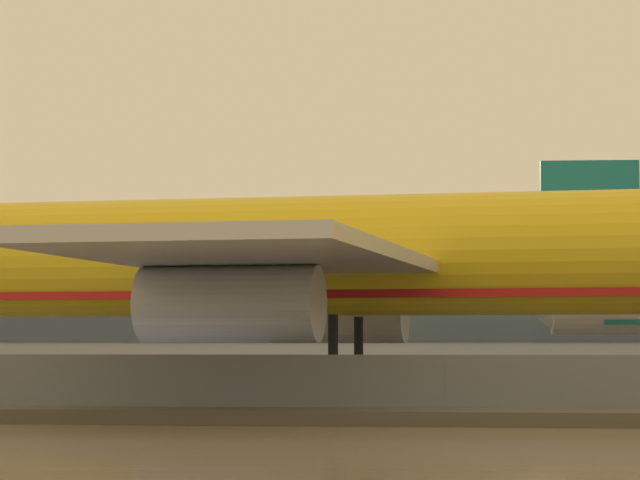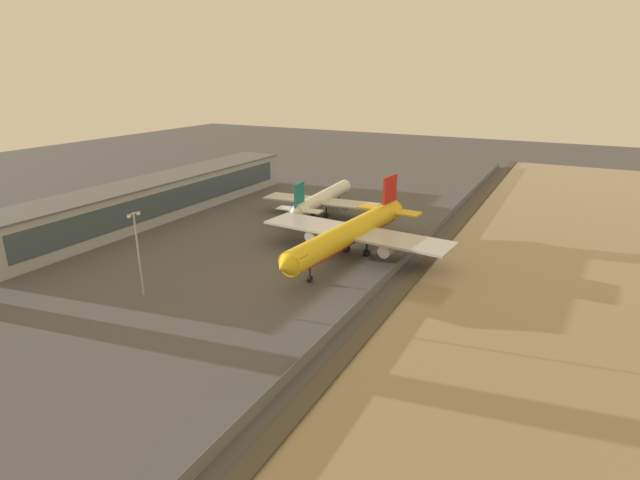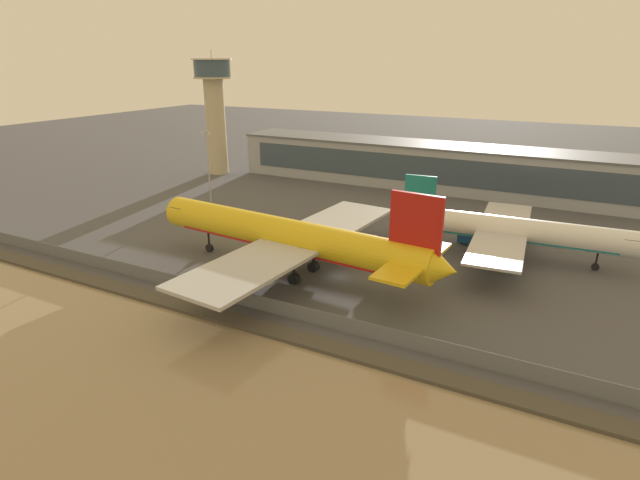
{
  "view_description": "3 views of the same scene",
  "coord_description": "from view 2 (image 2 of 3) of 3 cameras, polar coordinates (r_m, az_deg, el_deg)",
  "views": [
    {
      "loc": [
        2.77,
        -71.82,
        2.71
      ],
      "look_at": [
        -6.46,
        -2.19,
        7.57
      ],
      "focal_mm": 85.0,
      "sensor_mm": 36.0,
      "label": 1
    },
    {
      "loc": [
        -116.36,
        -49.7,
        44.38
      ],
      "look_at": [
        -8.38,
        6.2,
        3.33
      ],
      "focal_mm": 28.0,
      "sensor_mm": 36.0,
      "label": 2
    },
    {
      "loc": [
        32.4,
        -69.46,
        34.45
      ],
      "look_at": [
        -5.13,
        3.04,
        4.74
      ],
      "focal_mm": 28.0,
      "sensor_mm": 36.0,
      "label": 3
    }
  ],
  "objects": [
    {
      "name": "passenger_jet_white_teal",
      "position": [
        162.2,
        0.26,
        4.72
      ],
      "size": [
        45.15,
        38.44,
        13.96
      ],
      "color": "white",
      "rests_on": "ground"
    },
    {
      "name": "apron_light_mast_apron_west",
      "position": [
        107.68,
        -20.08,
        -1.0
      ],
      "size": [
        3.2,
        0.4,
        18.02
      ],
      "color": "#A8A8AD",
      "rests_on": "ground"
    },
    {
      "name": "terminal_building",
      "position": [
        168.71,
        -18.0,
        4.64
      ],
      "size": [
        118.34,
        15.92,
        12.31
      ],
      "color": "#9EA3AD",
      "rests_on": "ground"
    },
    {
      "name": "cargo_jet_yellow",
      "position": [
        124.18,
        3.64,
        0.89
      ],
      "size": [
        58.48,
        50.33,
        17.21
      ],
      "color": "yellow",
      "rests_on": "ground"
    },
    {
      "name": "ops_van",
      "position": [
        158.85,
        -2.24,
        2.9
      ],
      "size": [
        5.54,
        3.24,
        2.48
      ],
      "color": "#19519E",
      "rests_on": "ground"
    },
    {
      "name": "perimeter_fence",
      "position": [
        128.62,
        10.56,
        -1.31
      ],
      "size": [
        280.0,
        0.1,
        2.33
      ],
      "color": "slate",
      "rests_on": "ground"
    },
    {
      "name": "baggage_tug",
      "position": [
        145.51,
        1.43,
        1.22
      ],
      "size": [
        2.65,
        3.56,
        1.8
      ],
      "color": "red",
      "rests_on": "ground"
    },
    {
      "name": "ground_plane",
      "position": [
        134.09,
        4.0,
        -0.72
      ],
      "size": [
        500.0,
        500.0,
        0.0
      ],
      "primitive_type": "plane",
      "color": "#4C4C51"
    },
    {
      "name": "shoreline_seawall",
      "position": [
        127.83,
        12.46,
        -2.0
      ],
      "size": [
        320.0,
        3.0,
        0.5
      ],
      "color": "#474238",
      "rests_on": "ground"
    }
  ]
}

